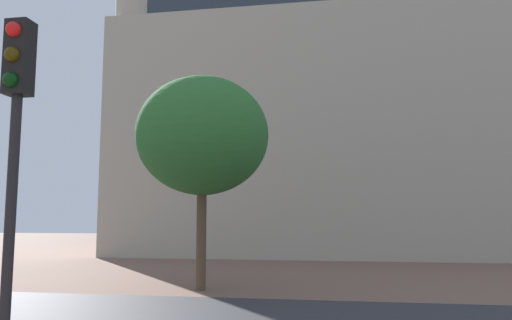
{
  "coord_description": "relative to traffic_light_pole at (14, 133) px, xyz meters",
  "views": [
    {
      "loc": [
        2.32,
        -0.35,
        2.15
      ],
      "look_at": [
        0.34,
        11.15,
        3.53
      ],
      "focal_mm": 35.07,
      "sensor_mm": 36.0,
      "label": 1
    }
  ],
  "objects": [
    {
      "name": "traffic_light_pole",
      "position": [
        0.0,
        0.0,
        0.0
      ],
      "size": [
        0.28,
        0.34,
        4.49
      ],
      "color": "black",
      "rests_on": "ground_plane"
    },
    {
      "name": "tree_curb_far",
      "position": [
        -0.58,
        9.89,
        1.6
      ],
      "size": [
        4.16,
        4.16,
        6.64
      ],
      "color": "brown",
      "rests_on": "ground_plane"
    },
    {
      "name": "landmark_building",
      "position": [
        3.49,
        26.85,
        5.61
      ],
      "size": [
        27.08,
        11.8,
        30.85
      ],
      "color": "#B2A893",
      "rests_on": "ground_plane"
    }
  ]
}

